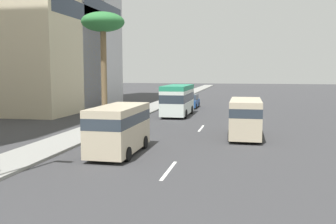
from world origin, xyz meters
The scene contains 9 objects.
ground_plane centered at (31.50, 0.00, 0.00)m, with size 198.00×198.00×0.00m, color #38383A.
sidewalk_right centered at (31.50, 7.72, 0.07)m, with size 162.00×2.79×0.15m, color gray.
lane_stripe_mid centered at (12.19, 0.00, 0.01)m, with size 3.20×0.16×0.01m, color silver.
lane_stripe_far centered at (24.60, 0.00, 0.01)m, with size 3.20×0.16×0.01m, color silver.
van_lead centered at (15.00, 3.30, 1.47)m, with size 5.23×2.15×2.58m.
minibus_second centered at (32.37, 3.27, 1.67)m, with size 6.76×2.44×3.04m.
car_third centered at (40.57, 3.22, 0.77)m, with size 4.33×1.93×1.63m.
van_fourth centered at (21.24, -3.33, 1.46)m, with size 5.27×2.12×2.55m.
palm_tree centered at (24.91, 8.05, 8.00)m, with size 3.46×3.46×9.00m.
Camera 1 is at (-3.51, -3.25, 4.42)m, focal length 39.28 mm.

